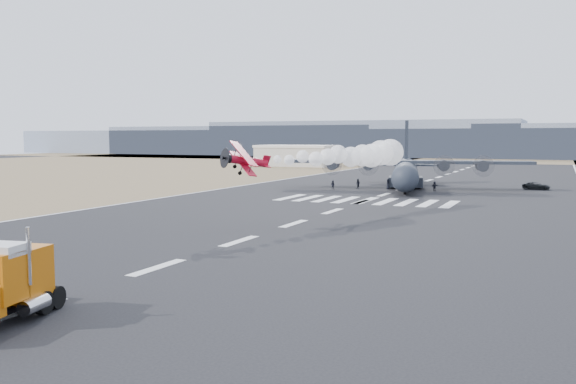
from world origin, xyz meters
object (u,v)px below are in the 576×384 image
Objects in this scene: support_vehicle at (536,186)px; crew_e at (388,184)px; transport_aircraft at (406,170)px; crew_h at (333,185)px; crew_g at (401,184)px; crew_f at (435,186)px; crew_c at (407,185)px; crew_d at (405,185)px; aerobatic_biplane at (245,160)px; crew_b at (358,184)px; crew_a at (411,187)px; hangar_left at (297,155)px.

support_vehicle is 26.02m from crew_e.
transport_aircraft is 13.94m from crew_h.
crew_e is 9.88m from crew_h.
crew_f is at bearing 5.68° from crew_g.
crew_g is at bearing -63.52° from crew_c.
aerobatic_biplane is at bearing -2.33° from crew_d.
crew_f is (-15.80, -10.36, 0.18)m from support_vehicle.
crew_b is 0.91× the size of crew_g.
transport_aircraft is at bearing 89.95° from crew_f.
crew_d is at bearing -28.67° from crew_g.
crew_e is at bearing 39.06° from crew_b.
aerobatic_biplane reaches higher than crew_f.
crew_d is at bearing 75.63° from crew_a.
crew_a is (2.46, -6.21, -2.40)m from transport_aircraft.
hangar_left is at bearing 71.46° from crew_f.
crew_d is at bearing 104.36° from aerobatic_biplane.
transport_aircraft is (2.63, 56.44, -3.68)m from aerobatic_biplane.
crew_c is at bearing 130.12° from crew_f.
transport_aircraft is 9.07m from crew_b.
aerobatic_biplane is at bearing -82.96° from crew_g.
crew_h is at bearing -7.36° from crew_c.
support_vehicle is at bearing 52.52° from crew_b.
crew_d is 0.89m from crew_g.
crew_a is 10.27m from crew_b.
crew_h is at bearing -69.75° from crew_d.
crew_g is at bearing 119.30° from crew_f.
crew_g is (52.21, -74.28, -2.48)m from hangar_left.
crew_e is 1.15× the size of crew_h.
transport_aircraft is 25.47× the size of crew_b.
transport_aircraft reaches higher than crew_b.
crew_e is at bearing 119.46° from support_vehicle.
crew_c reaches higher than crew_a.
aerobatic_biplane is at bearing -155.69° from crew_f.
crew_c is at bearing -87.27° from transport_aircraft.
hangar_left is 13.60× the size of crew_c.
crew_e is 8.20m from crew_f.
crew_f is 5.88m from crew_g.
hangar_left is at bearing -78.38° from crew_c.
crew_e is 0.99× the size of crew_g.
crew_f is (4.69, 0.54, -0.08)m from crew_c.
crew_h is (-8.83, -4.44, -0.12)m from crew_e.
crew_g is (-5.86, 0.44, 0.10)m from crew_f.
support_vehicle is 2.51× the size of crew_g.
hangar_left is 89.64m from crew_e.
crew_e reaches higher than crew_c.
support_vehicle is 2.92× the size of crew_h.
crew_e is (5.40, 0.62, 0.07)m from crew_b.
crew_g is 1.17× the size of crew_h.
transport_aircraft reaches higher than crew_a.
crew_h is (-11.06, -8.12, -2.42)m from transport_aircraft.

